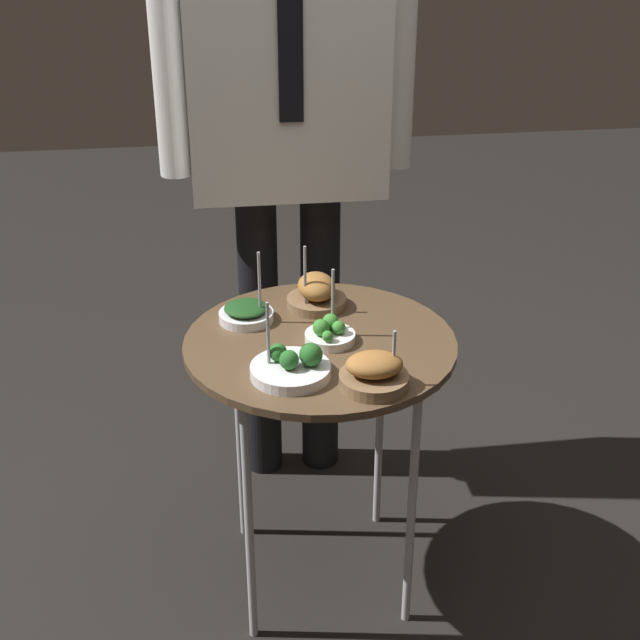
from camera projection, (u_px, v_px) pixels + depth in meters
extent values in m
plane|color=black|center=(320.00, 572.00, 2.29)|extent=(8.00, 8.00, 0.00)
cylinder|color=brown|center=(320.00, 344.00, 1.98)|extent=(0.61, 0.61, 0.02)
cylinder|color=#B7B7BC|center=(412.00, 509.00, 2.00)|extent=(0.02, 0.02, 0.66)
cylinder|color=#B7B7BC|center=(249.00, 524.00, 1.95)|extent=(0.02, 0.02, 0.66)
cylinder|color=#B7B7BC|center=(380.00, 420.00, 2.32)|extent=(0.02, 0.02, 0.66)
cylinder|color=#B7B7BC|center=(240.00, 431.00, 2.28)|extent=(0.02, 0.02, 0.66)
cylinder|color=silver|center=(290.00, 371.00, 1.83)|extent=(0.17, 0.17, 0.02)
sphere|color=#236023|center=(311.00, 355.00, 1.82)|extent=(0.05, 0.05, 0.05)
sphere|color=#236023|center=(278.00, 352.00, 1.84)|extent=(0.04, 0.04, 0.04)
sphere|color=#236023|center=(289.00, 360.00, 1.81)|extent=(0.04, 0.04, 0.04)
cylinder|color=#939399|center=(268.00, 338.00, 1.81)|extent=(0.01, 0.01, 0.16)
cylinder|color=white|center=(330.00, 337.00, 1.97)|extent=(0.11, 0.11, 0.02)
sphere|color=#387F2D|center=(339.00, 327.00, 1.96)|extent=(0.03, 0.03, 0.03)
sphere|color=#387F2D|center=(331.00, 322.00, 1.97)|extent=(0.04, 0.04, 0.04)
sphere|color=#387F2D|center=(322.00, 327.00, 1.95)|extent=(0.04, 0.04, 0.04)
sphere|color=#387F2D|center=(328.00, 336.00, 1.92)|extent=(0.02, 0.02, 0.02)
cylinder|color=#939399|center=(333.00, 302.00, 1.96)|extent=(0.01, 0.01, 0.16)
cylinder|color=brown|center=(317.00, 302.00, 2.13)|extent=(0.14, 0.14, 0.02)
ellipsoid|color=#93602D|center=(317.00, 286.00, 2.11)|extent=(0.09, 0.12, 0.06)
cylinder|color=#939399|center=(305.00, 279.00, 2.07)|extent=(0.01, 0.01, 0.16)
cylinder|color=silver|center=(246.00, 316.00, 2.06)|extent=(0.13, 0.13, 0.02)
ellipsoid|color=#194219|center=(246.00, 308.00, 2.05)|extent=(0.10, 0.10, 0.02)
cylinder|color=#939399|center=(260.00, 287.00, 2.02)|extent=(0.01, 0.01, 0.17)
cylinder|color=brown|center=(374.00, 380.00, 1.80)|extent=(0.14, 0.14, 0.03)
ellipsoid|color=#93602D|center=(374.00, 365.00, 1.78)|extent=(0.12, 0.09, 0.05)
cylinder|color=#939399|center=(394.00, 358.00, 1.78)|extent=(0.01, 0.01, 0.12)
cylinder|color=black|center=(260.00, 338.00, 2.51)|extent=(0.11, 0.11, 0.87)
cylinder|color=black|center=(320.00, 334.00, 2.53)|extent=(0.11, 0.11, 0.87)
cube|color=white|center=(286.00, 62.00, 2.17)|extent=(0.49, 0.24, 0.65)
cube|color=black|center=(290.00, 37.00, 2.03)|extent=(0.06, 0.01, 0.39)
cylinder|color=white|center=(167.00, 54.00, 2.13)|extent=(0.08, 0.08, 0.60)
cylinder|color=white|center=(400.00, 48.00, 2.19)|extent=(0.08, 0.08, 0.60)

